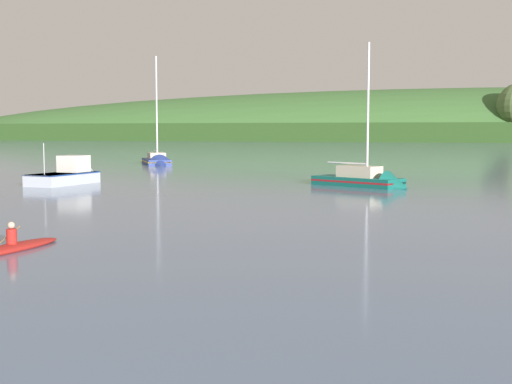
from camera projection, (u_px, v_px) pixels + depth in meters
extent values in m
cube|color=#27431B|center=(458.00, 132.00, 221.21)|extent=(546.18, 54.68, 6.00)
ellipsoid|color=#38602D|center=(455.00, 141.00, 238.14)|extent=(437.23, 67.09, 36.62)
cube|color=#0F564C|center=(357.00, 185.00, 45.58)|extent=(6.55, 4.76, 1.05)
cone|color=#0F564C|center=(397.00, 187.00, 43.42)|extent=(2.34, 2.57, 2.09)
cube|color=maroon|center=(357.00, 181.00, 45.56)|extent=(6.56, 4.78, 0.12)
cube|color=#BCB299|center=(359.00, 172.00, 45.39)|extent=(3.17, 2.59, 0.76)
cylinder|color=silver|center=(368.00, 110.00, 44.59)|extent=(0.15, 0.15, 8.87)
cylinder|color=silver|center=(347.00, 163.00, 46.04)|extent=(2.98, 1.59, 0.12)
cube|color=navy|center=(156.00, 165.00, 74.61)|extent=(5.67, 6.91, 1.25)
cone|color=navy|center=(160.00, 166.00, 71.44)|extent=(2.90, 2.68, 2.39)
cube|color=gold|center=(156.00, 161.00, 74.58)|extent=(5.69, 6.92, 0.12)
cube|color=#BCB299|center=(157.00, 156.00, 74.36)|extent=(3.03, 3.42, 0.70)
cylinder|color=silver|center=(157.00, 108.00, 73.25)|extent=(0.17, 0.17, 11.09)
cylinder|color=silver|center=(155.00, 151.00, 75.35)|extent=(2.00, 3.00, 0.14)
cube|color=#ADB2BC|center=(63.00, 181.00, 46.90)|extent=(2.84, 5.58, 1.10)
cone|color=#ADB2BC|center=(87.00, 178.00, 49.38)|extent=(2.18, 1.03, 2.11)
cube|color=navy|center=(63.00, 174.00, 46.86)|extent=(2.89, 5.59, 0.08)
cube|color=silver|center=(74.00, 164.00, 47.90)|extent=(1.84, 1.83, 1.17)
cube|color=#192833|center=(80.00, 161.00, 48.60)|extent=(1.50, 0.19, 0.66)
cylinder|color=#B2B2B7|center=(44.00, 159.00, 44.99)|extent=(0.06, 0.06, 2.10)
ellipsoid|color=maroon|center=(12.00, 248.00, 21.24)|extent=(1.23, 4.20, 0.30)
cylinder|color=#B21E19|center=(12.00, 238.00, 21.20)|extent=(0.35, 0.35, 0.55)
sphere|color=tan|center=(11.00, 225.00, 21.17)|extent=(0.22, 0.22, 0.22)
cylinder|color=olive|center=(5.00, 239.00, 21.45)|extent=(1.25, 0.16, 0.89)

